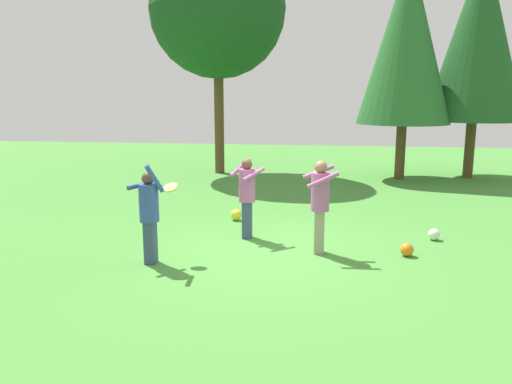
{
  "coord_description": "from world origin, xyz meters",
  "views": [
    {
      "loc": [
        1.02,
        -9.15,
        2.97
      ],
      "look_at": [
        -0.33,
        0.48,
        1.05
      ],
      "focal_mm": 35.37,
      "sensor_mm": 36.0,
      "label": 1
    }
  ],
  "objects_px": {
    "ball_yellow": "(236,215)",
    "tree_far_right": "(479,34)",
    "person_catcher": "(247,191)",
    "frisbee": "(170,187)",
    "person_thrower": "(149,210)",
    "person_bystander": "(320,199)",
    "ball_white": "(434,234)",
    "tree_left": "(218,10)",
    "tree_right": "(407,40)",
    "ball_orange": "(407,250)"
  },
  "relations": [
    {
      "from": "tree_far_right",
      "to": "person_catcher",
      "type": "bearing_deg",
      "value": -127.42
    },
    {
      "from": "tree_right",
      "to": "person_catcher",
      "type": "bearing_deg",
      "value": -117.38
    },
    {
      "from": "ball_yellow",
      "to": "tree_far_right",
      "type": "height_order",
      "value": "tree_far_right"
    },
    {
      "from": "frisbee",
      "to": "tree_far_right",
      "type": "height_order",
      "value": "tree_far_right"
    },
    {
      "from": "person_thrower",
      "to": "tree_right",
      "type": "xyz_separation_m",
      "value": [
        5.58,
        9.8,
        3.73
      ]
    },
    {
      "from": "tree_left",
      "to": "tree_right",
      "type": "distance_m",
      "value": 6.64
    },
    {
      "from": "ball_yellow",
      "to": "tree_left",
      "type": "height_order",
      "value": "tree_left"
    },
    {
      "from": "ball_yellow",
      "to": "tree_far_right",
      "type": "xyz_separation_m",
      "value": [
        7.09,
        7.21,
        4.77
      ]
    },
    {
      "from": "tree_far_right",
      "to": "tree_left",
      "type": "bearing_deg",
      "value": -179.02
    },
    {
      "from": "person_thrower",
      "to": "ball_yellow",
      "type": "height_order",
      "value": "person_thrower"
    },
    {
      "from": "person_catcher",
      "to": "ball_white",
      "type": "distance_m",
      "value": 3.93
    },
    {
      "from": "ball_yellow",
      "to": "ball_orange",
      "type": "height_order",
      "value": "ball_yellow"
    },
    {
      "from": "tree_far_right",
      "to": "person_bystander",
      "type": "bearing_deg",
      "value": -118.41
    },
    {
      "from": "person_catcher",
      "to": "frisbee",
      "type": "relative_size",
      "value": 4.75
    },
    {
      "from": "ball_white",
      "to": "person_catcher",
      "type": "bearing_deg",
      "value": -174.41
    },
    {
      "from": "person_thrower",
      "to": "tree_left",
      "type": "height_order",
      "value": "tree_left"
    },
    {
      "from": "person_bystander",
      "to": "ball_white",
      "type": "bearing_deg",
      "value": -166.21
    },
    {
      "from": "ball_yellow",
      "to": "tree_far_right",
      "type": "bearing_deg",
      "value": 45.49
    },
    {
      "from": "person_thrower",
      "to": "tree_right",
      "type": "height_order",
      "value": "tree_right"
    },
    {
      "from": "ball_white",
      "to": "ball_yellow",
      "type": "bearing_deg",
      "value": 166.39
    },
    {
      "from": "person_bystander",
      "to": "ball_white",
      "type": "height_order",
      "value": "person_bystander"
    },
    {
      "from": "frisbee",
      "to": "person_catcher",
      "type": "bearing_deg",
      "value": 50.93
    },
    {
      "from": "person_thrower",
      "to": "tree_far_right",
      "type": "relative_size",
      "value": 0.23
    },
    {
      "from": "frisbee",
      "to": "ball_white",
      "type": "relative_size",
      "value": 1.46
    },
    {
      "from": "ball_white",
      "to": "tree_right",
      "type": "distance_m",
      "value": 8.91
    },
    {
      "from": "person_bystander",
      "to": "frisbee",
      "type": "bearing_deg",
      "value": -0.0
    },
    {
      "from": "tree_far_right",
      "to": "ball_orange",
      "type": "bearing_deg",
      "value": -110.36
    },
    {
      "from": "person_thrower",
      "to": "ball_yellow",
      "type": "bearing_deg",
      "value": 20.27
    },
    {
      "from": "person_thrower",
      "to": "tree_right",
      "type": "distance_m",
      "value": 11.88
    },
    {
      "from": "ball_orange",
      "to": "tree_far_right",
      "type": "bearing_deg",
      "value": 69.64
    },
    {
      "from": "ball_orange",
      "to": "person_bystander",
      "type": "bearing_deg",
      "value": -178.77
    },
    {
      "from": "person_bystander",
      "to": "ball_orange",
      "type": "xyz_separation_m",
      "value": [
        1.62,
        0.03,
        -0.92
      ]
    },
    {
      "from": "ball_yellow",
      "to": "tree_right",
      "type": "xyz_separation_m",
      "value": [
        4.63,
        6.58,
        4.57
      ]
    },
    {
      "from": "ball_yellow",
      "to": "tree_left",
      "type": "relative_size",
      "value": 0.03
    },
    {
      "from": "person_catcher",
      "to": "tree_left",
      "type": "bearing_deg",
      "value": -125.26
    },
    {
      "from": "ball_white",
      "to": "tree_far_right",
      "type": "xyz_separation_m",
      "value": [
        2.78,
        8.25,
        4.79
      ]
    },
    {
      "from": "ball_yellow",
      "to": "tree_left",
      "type": "bearing_deg",
      "value": 104.99
    },
    {
      "from": "person_thrower",
      "to": "person_catcher",
      "type": "relative_size",
      "value": 1.09
    },
    {
      "from": "ball_white",
      "to": "ball_orange",
      "type": "distance_m",
      "value": 1.35
    },
    {
      "from": "tree_far_right",
      "to": "tree_right",
      "type": "xyz_separation_m",
      "value": [
        -2.46,
        -0.63,
        -0.2
      ]
    },
    {
      "from": "ball_white",
      "to": "tree_left",
      "type": "xyz_separation_m",
      "value": [
        -6.2,
        8.1,
        5.75
      ]
    },
    {
      "from": "frisbee",
      "to": "ball_yellow",
      "type": "bearing_deg",
      "value": 76.67
    },
    {
      "from": "person_bystander",
      "to": "tree_left",
      "type": "xyz_separation_m",
      "value": [
        -3.88,
        9.28,
        4.83
      ]
    },
    {
      "from": "person_bystander",
      "to": "tree_right",
      "type": "xyz_separation_m",
      "value": [
        2.65,
        8.81,
        3.66
      ]
    },
    {
      "from": "ball_yellow",
      "to": "ball_orange",
      "type": "bearing_deg",
      "value": -31.32
    },
    {
      "from": "person_bystander",
      "to": "tree_left",
      "type": "bearing_deg",
      "value": -80.55
    },
    {
      "from": "person_bystander",
      "to": "ball_orange",
      "type": "bearing_deg",
      "value": 168.03
    },
    {
      "from": "person_thrower",
      "to": "ball_orange",
      "type": "relative_size",
      "value": 7.31
    },
    {
      "from": "person_catcher",
      "to": "person_bystander",
      "type": "xyz_separation_m",
      "value": [
        1.5,
        -0.81,
        0.06
      ]
    },
    {
      "from": "tree_right",
      "to": "tree_left",
      "type": "bearing_deg",
      "value": 175.85
    }
  ]
}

